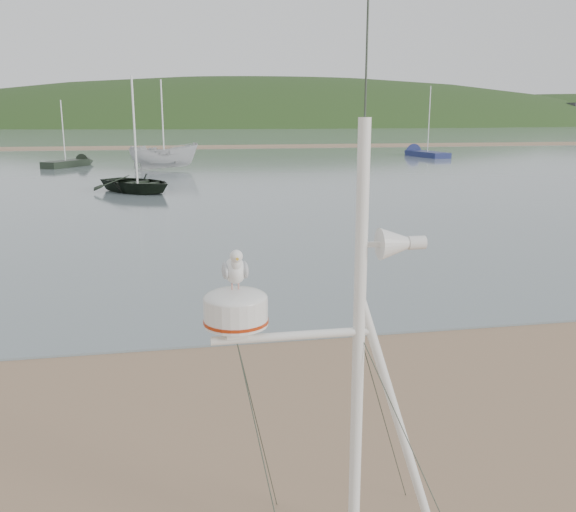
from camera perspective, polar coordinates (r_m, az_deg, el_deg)
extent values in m
plane|color=#86684D|center=(7.29, -16.01, -20.37)|extent=(560.00, 560.00, 0.00)
cube|color=slate|center=(138.13, -11.22, 11.25)|extent=(560.00, 256.00, 0.04)
cube|color=#86684D|center=(76.17, -11.43, 9.95)|extent=(560.00, 7.00, 0.07)
ellipsoid|color=#1E3415|center=(245.62, -1.45, 7.06)|extent=(400.00, 180.00, 80.00)
cube|color=silver|center=(205.39, -21.51, 12.25)|extent=(8.40, 6.30, 8.00)
cube|color=silver|center=(202.36, -14.09, 12.76)|extent=(8.40, 6.30, 8.00)
cube|color=silver|center=(202.64, -6.55, 13.06)|extent=(8.40, 6.30, 8.00)
cube|color=silver|center=(206.23, 0.87, 13.14)|extent=(8.40, 6.30, 8.00)
cube|color=silver|center=(212.96, 7.92, 13.02)|extent=(8.40, 6.30, 8.00)
cube|color=silver|center=(222.54, 14.44, 12.74)|extent=(8.40, 6.30, 8.00)
cube|color=silver|center=(234.62, 20.34, 12.34)|extent=(8.40, 6.30, 8.00)
cylinder|color=white|center=(5.06, 6.56, -10.16)|extent=(0.10, 0.10, 3.94)
cylinder|color=white|center=(5.49, 10.72, -16.35)|extent=(0.91, 0.08, 2.59)
cylinder|color=white|center=(4.82, 0.44, -7.47)|extent=(1.28, 0.07, 0.07)
cylinder|color=#2D382D|center=(4.67, 7.35, 17.61)|extent=(0.02, 0.02, 0.89)
cube|color=white|center=(4.74, -4.87, -6.96)|extent=(0.16, 0.16, 0.09)
cylinder|color=white|center=(4.69, -4.91, -5.20)|extent=(0.49, 0.49, 0.22)
cylinder|color=#A92A0C|center=(4.71, -4.89, -6.06)|extent=(0.50, 0.50, 0.02)
ellipsoid|color=white|center=(4.65, -4.93, -3.94)|extent=(0.49, 0.49, 0.14)
cone|color=white|center=(4.84, 9.99, 1.16)|extent=(0.26, 0.26, 0.26)
cylinder|color=white|center=(4.91, 11.93, 1.24)|extent=(0.14, 0.11, 0.11)
cube|color=white|center=(4.78, 8.00, 1.09)|extent=(0.20, 0.04, 0.04)
cylinder|color=tan|center=(4.62, -5.26, -2.72)|extent=(0.01, 0.01, 0.07)
cylinder|color=tan|center=(4.63, -4.65, -2.70)|extent=(0.01, 0.01, 0.07)
ellipsoid|color=white|center=(4.60, -4.99, -1.35)|extent=(0.17, 0.27, 0.20)
ellipsoid|color=#ACAFB4|center=(4.58, -5.90, -1.36)|extent=(0.05, 0.21, 0.13)
ellipsoid|color=#ACAFB4|center=(4.59, -4.06, -1.28)|extent=(0.05, 0.21, 0.13)
cone|color=white|center=(4.73, -5.15, -1.17)|extent=(0.09, 0.08, 0.09)
ellipsoid|color=white|center=(4.48, -4.88, -0.62)|extent=(0.08, 0.08, 0.12)
sphere|color=white|center=(4.44, -4.86, -0.02)|extent=(0.09, 0.09, 0.09)
cone|color=gold|center=(4.40, -4.79, -0.23)|extent=(0.02, 0.05, 0.02)
imported|color=black|center=(32.25, -14.09, 9.83)|extent=(3.06, 2.88, 4.57)
imported|color=silver|center=(45.26, -11.60, 11.01)|extent=(2.02, 1.97, 4.91)
cube|color=black|center=(49.77, -20.08, 8.11)|extent=(3.21, 4.13, 0.50)
cone|color=black|center=(51.77, -18.22, 8.41)|extent=(1.84, 1.88, 1.30)
cylinder|color=white|center=(49.65, -20.31, 10.95)|extent=(0.08, 0.08, 4.45)
cube|color=#161E4E|center=(59.68, 12.91, 9.27)|extent=(2.48, 5.61, 0.50)
cone|color=#161E4E|center=(62.65, 11.24, 9.52)|extent=(1.98, 2.12, 1.73)
cylinder|color=white|center=(59.56, 13.07, 12.37)|extent=(0.08, 0.08, 5.96)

